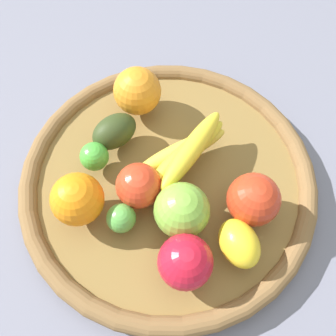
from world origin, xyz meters
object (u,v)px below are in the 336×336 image
object	(u,v)px
apple_2	(139,186)
lemon_0	(239,243)
lime_1	(94,156)
apple_0	(182,210)
banana_bunch	(187,152)
avocado	(114,131)
orange_1	(137,91)
lime_0	(121,218)
apple_1	(253,199)
apple_3	(185,262)
orange_0	(77,199)

from	to	relation	value
apple_2	lemon_0	bearing A→B (deg)	-58.45
lime_1	apple_0	world-z (taller)	apple_0
lemon_0	banana_bunch	bearing A→B (deg)	87.92
apple_0	lemon_0	distance (m)	0.09
avocado	lemon_0	xyz separation A→B (m)	(0.08, -0.25, 0.00)
orange_1	banana_bunch	bearing A→B (deg)	-81.84
banana_bunch	lime_0	xyz separation A→B (m)	(-0.13, -0.05, -0.01)
orange_1	apple_1	bearing A→B (deg)	-76.12
banana_bunch	avocado	xyz separation A→B (m)	(-0.08, 0.09, -0.00)
banana_bunch	lime_1	size ratio (longest dim) A/B	3.66
apple_1	banana_bunch	bearing A→B (deg)	110.21
apple_0	orange_1	bearing A→B (deg)	80.76
lime_1	lime_0	world-z (taller)	lime_1
apple_3	avocado	bearing A→B (deg)	89.54
lime_1	lemon_0	distance (m)	0.25
apple_3	apple_2	world-z (taller)	apple_3
apple_1	lime_1	bearing A→B (deg)	133.80
avocado	apple_3	bearing A→B (deg)	-90.46
orange_1	avocado	distance (m)	0.08
apple_3	lemon_0	distance (m)	0.08
banana_bunch	lime_1	world-z (taller)	banana_bunch
apple_3	lime_0	xyz separation A→B (m)	(-0.05, 0.10, -0.02)
orange_1	apple_1	size ratio (longest dim) A/B	1.04
orange_1	avocado	bearing A→B (deg)	-143.80
lemon_0	lime_0	bearing A→B (deg)	139.27
lime_0	apple_2	xyz separation A→B (m)	(0.04, 0.03, 0.01)
apple_1	lime_1	size ratio (longest dim) A/B	1.69
orange_0	avocado	distance (m)	0.13
apple_1	apple_3	size ratio (longest dim) A/B	1.03
orange_0	lemon_0	distance (m)	0.23
banana_bunch	lime_1	distance (m)	0.14
orange_1	orange_0	size ratio (longest dim) A/B	1.04
apple_1	lime_0	distance (m)	0.19
orange_0	lime_1	bearing A→B (deg)	52.51
banana_bunch	lime_0	world-z (taller)	banana_bunch
orange_1	apple_0	distance (m)	0.22
lime_1	apple_0	xyz separation A→B (m)	(0.07, -0.15, 0.02)
apple_3	apple_0	xyz separation A→B (m)	(0.03, 0.06, 0.00)
lime_1	apple_2	xyz separation A→B (m)	(0.04, -0.08, 0.01)
apple_2	avocado	world-z (taller)	apple_2
banana_bunch	apple_0	world-z (taller)	apple_0
orange_1	lime_1	bearing A→B (deg)	-146.44
lime_1	apple_1	bearing A→B (deg)	-46.20
avocado	orange_1	bearing A→B (deg)	36.20
apple_1	lemon_0	xyz separation A→B (m)	(-0.05, -0.04, -0.01)
apple_0	avocado	distance (m)	0.18
orange_0	lemon_0	world-z (taller)	orange_0
orange_0	orange_1	bearing A→B (deg)	40.72
apple_1	lime_0	world-z (taller)	apple_1
orange_1	lemon_0	distance (m)	0.29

